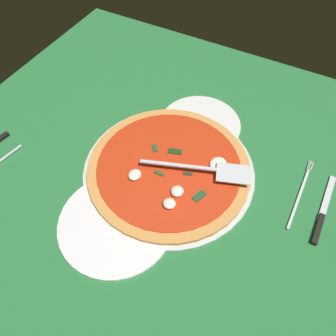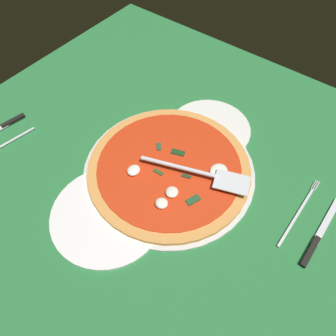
{
  "view_description": "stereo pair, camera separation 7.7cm",
  "coord_description": "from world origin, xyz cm",
  "views": [
    {
      "loc": [
        42.02,
        27.79,
        66.92
      ],
      "look_at": [
        0.42,
        5.74,
        2.02
      ],
      "focal_mm": 34.92,
      "sensor_mm": 36.0,
      "label": 1
    },
    {
      "loc": [
        37.88,
        34.26,
        66.92
      ],
      "look_at": [
        0.42,
        5.74,
        2.02
      ],
      "focal_mm": 34.92,
      "sensor_mm": 36.0,
      "label": 2
    }
  ],
  "objects": [
    {
      "name": "pizza",
      "position": [
        0.48,
        5.85,
        1.71
      ],
      "size": [
        40.3,
        40.3,
        2.73
      ],
      "color": "#D78F46",
      "rests_on": "pizza_pan"
    },
    {
      "name": "pizza_server",
      "position": [
        -1.59,
        13.56,
        4.1
      ],
      "size": [
        12.07,
        26.04,
        1.0
      ],
      "rotation": [
        0.0,
        0.0,
        1.92
      ],
      "color": "silver",
      "rests_on": "pizza"
    },
    {
      "name": "place_setting_far",
      "position": [
        -6.91,
        39.62,
        0.45
      ],
      "size": [
        22.15,
        13.22,
        1.4
      ],
      "rotation": [
        0.0,
        0.0,
        3.13
      ],
      "color": "white",
      "rests_on": "ground_plane"
    },
    {
      "name": "pizza_pan",
      "position": [
        0.42,
        5.74,
        0.56
      ],
      "size": [
        42.54,
        42.54,
        0.92
      ],
      "primitive_type": "cylinder",
      "color": "silver",
      "rests_on": "ground_plane"
    },
    {
      "name": "dinner_plate_right",
      "position": [
        18.3,
        2.11,
        0.6
      ],
      "size": [
        25.96,
        25.96,
        1.0
      ],
      "primitive_type": "cylinder",
      "color": "white",
      "rests_on": "ground_plane"
    },
    {
      "name": "checker_pattern",
      "position": [
        -0.0,
        0.0,
        0.05
      ],
      "size": [
        111.49,
        111.49,
        0.1
      ],
      "color": "silver",
      "rests_on": "ground_plane"
    },
    {
      "name": "ground_plane",
      "position": [
        0.0,
        0.0,
        -0.4
      ],
      "size": [
        111.49,
        111.49,
        0.8
      ],
      "primitive_type": "cube",
      "color": "#276E38"
    },
    {
      "name": "dinner_plate_left",
      "position": [
        -17.92,
        6.13,
        0.6
      ],
      "size": [
        22.32,
        22.32,
        1.0
      ],
      "primitive_type": "cylinder",
      "color": "silver",
      "rests_on": "ground_plane"
    }
  ]
}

